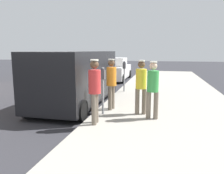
{
  "coord_description": "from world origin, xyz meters",
  "views": [
    {
      "loc": [
        3.17,
        -6.89,
        2.2
      ],
      "look_at": [
        1.65,
        -0.05,
        1.05
      ],
      "focal_mm": 36.07,
      "sensor_mm": 36.0,
      "label": 1
    }
  ],
  "objects_px": {
    "pedestrian_in_yellow": "(141,84)",
    "parked_van": "(77,76)",
    "pedestrian_in_orange": "(111,81)",
    "parked_sedan_ahead": "(115,70)",
    "parking_meter_far": "(124,71)",
    "pedestrian_in_red": "(95,87)",
    "pedestrian_in_green": "(153,86)",
    "parking_meter_near": "(103,83)"
  },
  "relations": [
    {
      "from": "pedestrian_in_yellow",
      "to": "parked_van",
      "type": "distance_m",
      "value": 3.02
    },
    {
      "from": "pedestrian_in_red",
      "to": "parked_sedan_ahead",
      "type": "distance_m",
      "value": 10.66
    },
    {
      "from": "parking_meter_near",
      "to": "parked_sedan_ahead",
      "type": "xyz_separation_m",
      "value": [
        -1.61,
        9.55,
        -0.43
      ]
    },
    {
      "from": "pedestrian_in_yellow",
      "to": "pedestrian_in_red",
      "type": "bearing_deg",
      "value": -133.21
    },
    {
      "from": "pedestrian_in_orange",
      "to": "pedestrian_in_yellow",
      "type": "distance_m",
      "value": 1.12
    },
    {
      "from": "pedestrian_in_orange",
      "to": "pedestrian_in_yellow",
      "type": "bearing_deg",
      "value": -20.03
    },
    {
      "from": "pedestrian_in_red",
      "to": "parked_sedan_ahead",
      "type": "bearing_deg",
      "value": 98.85
    },
    {
      "from": "pedestrian_in_red",
      "to": "parked_sedan_ahead",
      "type": "xyz_separation_m",
      "value": [
        -1.64,
        10.52,
        -0.44
      ]
    },
    {
      "from": "parking_meter_near",
      "to": "pedestrian_in_yellow",
      "type": "xyz_separation_m",
      "value": [
        1.19,
        0.26,
        -0.03
      ]
    },
    {
      "from": "parked_sedan_ahead",
      "to": "parking_meter_near",
      "type": "bearing_deg",
      "value": -80.42
    },
    {
      "from": "parking_meter_near",
      "to": "pedestrian_in_yellow",
      "type": "distance_m",
      "value": 1.22
    },
    {
      "from": "parking_meter_far",
      "to": "pedestrian_in_yellow",
      "type": "xyz_separation_m",
      "value": [
        1.19,
        -3.89,
        -0.03
      ]
    },
    {
      "from": "parking_meter_far",
      "to": "parking_meter_near",
      "type": "bearing_deg",
      "value": -90.0
    },
    {
      "from": "parking_meter_near",
      "to": "parking_meter_far",
      "type": "bearing_deg",
      "value": 90.0
    },
    {
      "from": "parking_meter_near",
      "to": "pedestrian_in_orange",
      "type": "bearing_deg",
      "value": 78.22
    },
    {
      "from": "pedestrian_in_red",
      "to": "parked_sedan_ahead",
      "type": "relative_size",
      "value": 0.41
    },
    {
      "from": "parked_sedan_ahead",
      "to": "parked_van",
      "type": "bearing_deg",
      "value": -89.19
    },
    {
      "from": "parking_meter_near",
      "to": "pedestrian_in_green",
      "type": "relative_size",
      "value": 0.88
    },
    {
      "from": "pedestrian_in_orange",
      "to": "parked_van",
      "type": "relative_size",
      "value": 0.34
    },
    {
      "from": "pedestrian_in_orange",
      "to": "pedestrian_in_red",
      "type": "distance_m",
      "value": 1.62
    },
    {
      "from": "pedestrian_in_green",
      "to": "parked_sedan_ahead",
      "type": "height_order",
      "value": "pedestrian_in_green"
    },
    {
      "from": "pedestrian_in_orange",
      "to": "parked_van",
      "type": "bearing_deg",
      "value": 148.68
    },
    {
      "from": "pedestrian_in_green",
      "to": "pedestrian_in_yellow",
      "type": "xyz_separation_m",
      "value": [
        -0.38,
        0.42,
        0.01
      ]
    },
    {
      "from": "pedestrian_in_green",
      "to": "pedestrian_in_yellow",
      "type": "distance_m",
      "value": 0.57
    },
    {
      "from": "parking_meter_far",
      "to": "pedestrian_in_green",
      "type": "xyz_separation_m",
      "value": [
        1.57,
        -4.31,
        -0.04
      ]
    },
    {
      "from": "parking_meter_far",
      "to": "pedestrian_in_orange",
      "type": "bearing_deg",
      "value": -87.8
    },
    {
      "from": "parked_sedan_ahead",
      "to": "pedestrian_in_green",
      "type": "bearing_deg",
      "value": -71.84
    },
    {
      "from": "parking_meter_far",
      "to": "parked_sedan_ahead",
      "type": "height_order",
      "value": "parking_meter_far"
    },
    {
      "from": "pedestrian_in_green",
      "to": "pedestrian_in_red",
      "type": "relative_size",
      "value": 0.96
    },
    {
      "from": "pedestrian_in_green",
      "to": "parked_van",
      "type": "height_order",
      "value": "parked_van"
    },
    {
      "from": "pedestrian_in_green",
      "to": "parked_sedan_ahead",
      "type": "xyz_separation_m",
      "value": [
        -3.18,
        9.71,
        -0.39
      ]
    },
    {
      "from": "pedestrian_in_red",
      "to": "parked_van",
      "type": "xyz_separation_m",
      "value": [
        -1.53,
        2.61,
        -0.04
      ]
    },
    {
      "from": "parked_sedan_ahead",
      "to": "parking_meter_far",
      "type": "bearing_deg",
      "value": -73.36
    },
    {
      "from": "pedestrian_in_red",
      "to": "pedestrian_in_yellow",
      "type": "relative_size",
      "value": 1.03
    },
    {
      "from": "parking_meter_near",
      "to": "pedestrian_in_green",
      "type": "bearing_deg",
      "value": -5.6
    },
    {
      "from": "pedestrian_in_green",
      "to": "parked_van",
      "type": "bearing_deg",
      "value": 149.67
    },
    {
      "from": "pedestrian_in_orange",
      "to": "pedestrian_in_yellow",
      "type": "height_order",
      "value": "pedestrian_in_orange"
    },
    {
      "from": "parking_meter_far",
      "to": "parked_sedan_ahead",
      "type": "relative_size",
      "value": 0.35
    },
    {
      "from": "parking_meter_near",
      "to": "pedestrian_in_green",
      "type": "distance_m",
      "value": 1.58
    },
    {
      "from": "pedestrian_in_orange",
      "to": "parked_sedan_ahead",
      "type": "height_order",
      "value": "pedestrian_in_orange"
    },
    {
      "from": "parking_meter_near",
      "to": "parked_sedan_ahead",
      "type": "bearing_deg",
      "value": 99.58
    },
    {
      "from": "parking_meter_near",
      "to": "parking_meter_far",
      "type": "height_order",
      "value": "same"
    }
  ]
}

